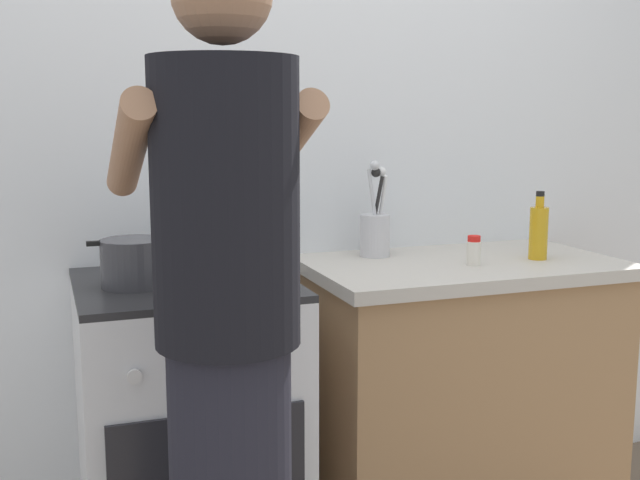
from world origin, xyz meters
The scene contains 9 objects.
back_wall centered at (0.20, 0.50, 1.25)m, with size 3.20×0.10×2.50m.
countertop centered at (0.55, 0.15, 0.45)m, with size 1.00×0.60×0.90m.
stove_range centered at (-0.35, 0.15, 0.45)m, with size 0.60×0.62×0.90m.
pot centered at (-0.49, 0.12, 0.97)m, with size 0.24×0.18×0.13m.
mixing_bowl centered at (-0.21, 0.11, 0.96)m, with size 0.30×0.30×0.10m.
utensil_crock centered at (0.32, 0.32, 0.99)m, with size 0.10×0.10×0.32m.
spice_bottle centered at (0.54, 0.07, 0.95)m, with size 0.04×0.04×0.09m.
oil_bottle centered at (0.79, 0.09, 0.99)m, with size 0.06×0.06×0.22m.
person centered at (-0.37, -0.48, 0.86)m, with size 0.41×0.50×1.70m.
Camera 1 is at (-0.72, -2.01, 1.37)m, focal length 43.69 mm.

